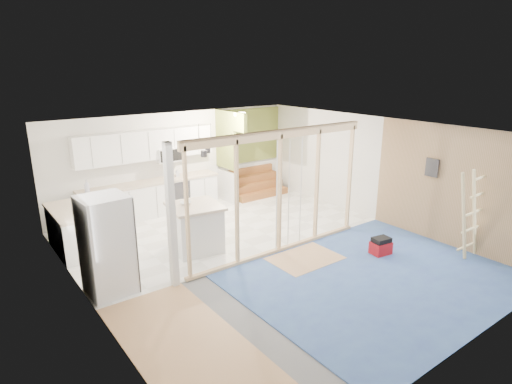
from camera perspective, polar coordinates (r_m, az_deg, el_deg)
room at (r=8.49m, az=1.61°, el=-0.47°), size 7.01×8.01×2.61m
floor_overlays at (r=9.04m, az=1.67°, el=-8.13°), size 7.00×8.00×0.03m
stud_frame at (r=8.27m, az=0.31°, el=1.15°), size 4.66×0.14×2.60m
base_cabinets at (r=10.84m, az=-16.40°, el=-1.95°), size 4.45×2.24×0.93m
upper_cabinets at (r=11.19m, az=-14.11°, el=5.97°), size 3.60×0.41×0.85m
green_partition at (r=12.60m, az=-1.39°, el=3.57°), size 2.25×1.51×2.60m
pot_rack at (r=9.68m, az=-6.77°, el=5.81°), size 0.52×0.52×0.72m
sheathing_panel at (r=9.89m, az=25.29°, el=0.38°), size 0.02×4.00×2.60m
electrical_panel at (r=10.05m, az=22.42°, el=3.03°), size 0.04×0.30×0.40m
ceiling_light at (r=11.43m, az=-2.19°, el=10.33°), size 0.32×0.32×0.08m
fridge at (r=7.67m, az=-19.20°, el=-6.78°), size 0.80×0.77×1.75m
island at (r=9.08m, az=-8.04°, el=-4.79°), size 1.18×1.18×1.02m
bowl at (r=8.97m, az=-9.36°, el=-1.46°), size 0.31×0.31×0.06m
soap_bottle_a at (r=10.65m, az=-21.63°, el=0.70°), size 0.13×0.13×0.31m
soap_bottle_b at (r=11.57m, az=-10.43°, el=2.54°), size 0.12×0.12×0.20m
toolbox at (r=9.30m, az=16.30°, el=-6.98°), size 0.43×0.35×0.38m
ladder at (r=9.50m, az=26.69°, el=-2.68°), size 0.99×0.15×1.85m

